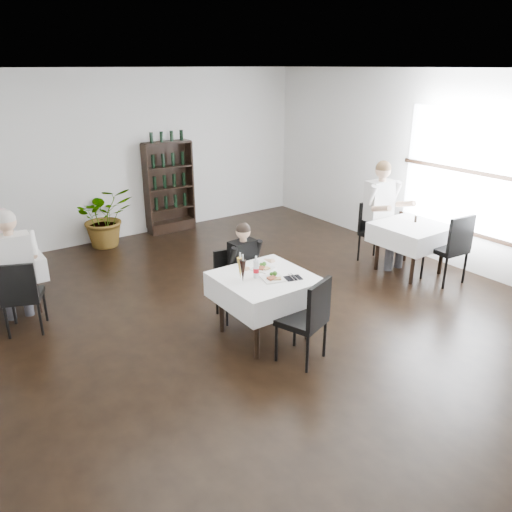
{
  "coord_description": "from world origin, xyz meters",
  "views": [
    {
      "loc": [
        -3.41,
        -4.25,
        3.04
      ],
      "look_at": [
        -0.28,
        0.2,
        0.95
      ],
      "focal_mm": 35.0,
      "sensor_mm": 36.0,
      "label": 1
    }
  ],
  "objects_px": {
    "wine_shelf": "(169,188)",
    "main_table": "(264,288)",
    "diner_main": "(246,264)",
    "potted_tree": "(105,217)"
  },
  "relations": [
    {
      "from": "wine_shelf",
      "to": "main_table",
      "type": "relative_size",
      "value": 1.7
    },
    {
      "from": "wine_shelf",
      "to": "main_table",
      "type": "bearing_deg",
      "value": -101.78
    },
    {
      "from": "potted_tree",
      "to": "diner_main",
      "type": "relative_size",
      "value": 0.86
    },
    {
      "from": "main_table",
      "to": "potted_tree",
      "type": "xyz_separation_m",
      "value": [
        -0.43,
        4.2,
        -0.09
      ]
    },
    {
      "from": "wine_shelf",
      "to": "potted_tree",
      "type": "bearing_deg",
      "value": -174.94
    },
    {
      "from": "potted_tree",
      "to": "main_table",
      "type": "bearing_deg",
      "value": -84.15
    },
    {
      "from": "main_table",
      "to": "diner_main",
      "type": "xyz_separation_m",
      "value": [
        0.12,
        0.54,
        0.1
      ]
    },
    {
      "from": "main_table",
      "to": "potted_tree",
      "type": "bearing_deg",
      "value": 95.85
    },
    {
      "from": "wine_shelf",
      "to": "main_table",
      "type": "height_order",
      "value": "wine_shelf"
    },
    {
      "from": "main_table",
      "to": "potted_tree",
      "type": "height_order",
      "value": "potted_tree"
    }
  ]
}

